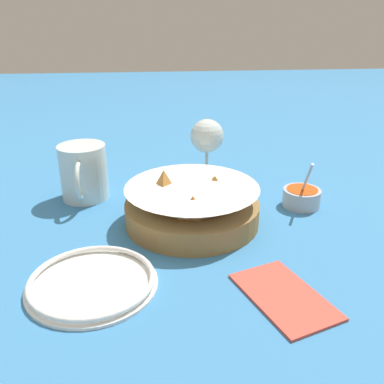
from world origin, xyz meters
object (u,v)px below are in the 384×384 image
Objects in this scene: food_basket at (192,206)px; wine_glass at (207,139)px; side_plate at (92,282)px; beer_mug at (84,174)px; sauce_cup at (302,197)px.

wine_glass is at bearing 164.53° from food_basket.
food_basket is 1.30× the size of side_plate.
beer_mug is 0.32m from side_plate.
sauce_cup is at bearing 120.98° from side_plate.
wine_glass is (-0.14, -0.17, 0.08)m from sauce_cup.
sauce_cup is at bearing 51.24° from wine_glass.
food_basket is 2.38× the size of sauce_cup.
beer_mug is at bearing -78.08° from wine_glass.
food_basket reaches higher than side_plate.
beer_mug is at bearing -122.63° from food_basket.
food_basket is 0.23m from sauce_cup.
wine_glass reaches higher than sauce_cup.
sauce_cup is (-0.05, 0.22, -0.01)m from food_basket.
food_basket is 0.21m from wine_glass.
wine_glass is (-0.19, 0.05, 0.07)m from food_basket.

